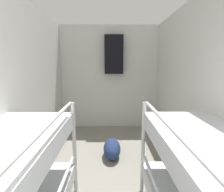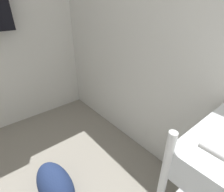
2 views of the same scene
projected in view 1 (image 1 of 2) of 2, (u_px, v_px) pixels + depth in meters
The scene contains 5 objects.
wall_left at pixel (1, 94), 1.96m from camera, with size 0.06×4.88×2.51m.
wall_right at pixel (214, 93), 2.00m from camera, with size 0.06×4.88×2.51m.
wall_back at pixel (109, 78), 4.35m from camera, with size 2.48×0.06×2.51m.
duffel_bag at pixel (112, 148), 3.03m from camera, with size 0.29×0.56×0.29m.
hanging_coat at pixel (114, 55), 4.11m from camera, with size 0.44×0.12×0.90m.
Camera 1 is at (0.01, 0.43, 1.58)m, focal length 28.00 mm.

